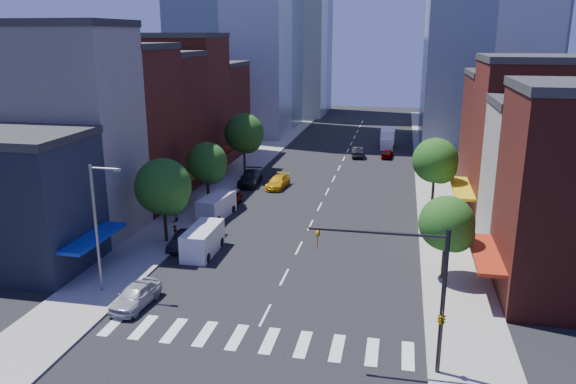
{
  "coord_description": "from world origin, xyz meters",
  "views": [
    {
      "loc": [
        7.92,
        -31.61,
        17.43
      ],
      "look_at": [
        -0.85,
        11.57,
        5.0
      ],
      "focal_mm": 35.0,
      "sensor_mm": 36.0,
      "label": 1
    }
  ],
  "objects_px": {
    "pedestrian_far": "(174,212)",
    "parked_car_front": "(136,295)",
    "traffic_car_oncoming": "(357,152)",
    "traffic_car_far": "(387,154)",
    "parked_car_third": "(228,200)",
    "taxi": "(278,182)",
    "cargo_van_near": "(202,241)",
    "box_truck": "(388,139)",
    "parked_car_rear": "(250,178)",
    "pedestrian_near": "(176,234)",
    "parked_car_second": "(184,240)",
    "cargo_van_far": "(216,207)"
  },
  "relations": [
    {
      "from": "parked_car_rear",
      "to": "taxi",
      "type": "xyz_separation_m",
      "value": [
        3.6,
        -0.79,
        -0.12
      ]
    },
    {
      "from": "box_truck",
      "to": "pedestrian_near",
      "type": "xyz_separation_m",
      "value": [
        -16.4,
        -47.33,
        -0.41
      ]
    },
    {
      "from": "parked_car_front",
      "to": "box_truck",
      "type": "distance_m",
      "value": 60.32
    },
    {
      "from": "parked_car_second",
      "to": "parked_car_front",
      "type": "bearing_deg",
      "value": -81.53
    },
    {
      "from": "parked_car_front",
      "to": "cargo_van_far",
      "type": "height_order",
      "value": "cargo_van_far"
    },
    {
      "from": "pedestrian_far",
      "to": "parked_car_front",
      "type": "bearing_deg",
      "value": 8.82
    },
    {
      "from": "parked_car_second",
      "to": "cargo_van_far",
      "type": "bearing_deg",
      "value": 94.29
    },
    {
      "from": "cargo_van_near",
      "to": "pedestrian_far",
      "type": "bearing_deg",
      "value": 127.13
    },
    {
      "from": "parked_car_third",
      "to": "parked_car_rear",
      "type": "relative_size",
      "value": 0.84
    },
    {
      "from": "parked_car_front",
      "to": "pedestrian_near",
      "type": "xyz_separation_m",
      "value": [
        -1.8,
        11.19,
        0.16
      ]
    },
    {
      "from": "box_truck",
      "to": "pedestrian_near",
      "type": "bearing_deg",
      "value": -109.0
    },
    {
      "from": "parked_car_third",
      "to": "traffic_car_far",
      "type": "relative_size",
      "value": 1.24
    },
    {
      "from": "cargo_van_far",
      "to": "box_truck",
      "type": "bearing_deg",
      "value": 75.89
    },
    {
      "from": "traffic_car_oncoming",
      "to": "pedestrian_far",
      "type": "bearing_deg",
      "value": 59.21
    },
    {
      "from": "cargo_van_far",
      "to": "traffic_car_far",
      "type": "xyz_separation_m",
      "value": [
        15.65,
        31.26,
        -0.43
      ]
    },
    {
      "from": "taxi",
      "to": "parked_car_third",
      "type": "bearing_deg",
      "value": -107.88
    },
    {
      "from": "parked_car_front",
      "to": "parked_car_third",
      "type": "height_order",
      "value": "parked_car_front"
    },
    {
      "from": "parked_car_front",
      "to": "taxi",
      "type": "distance_m",
      "value": 31.07
    },
    {
      "from": "parked_car_rear",
      "to": "box_truck",
      "type": "bearing_deg",
      "value": 56.24
    },
    {
      "from": "cargo_van_near",
      "to": "traffic_car_far",
      "type": "distance_m",
      "value": 42.91
    },
    {
      "from": "traffic_car_far",
      "to": "parked_car_front",
      "type": "bearing_deg",
      "value": 77.02
    },
    {
      "from": "parked_car_third",
      "to": "box_truck",
      "type": "bearing_deg",
      "value": 63.74
    },
    {
      "from": "traffic_car_far",
      "to": "box_truck",
      "type": "height_order",
      "value": "box_truck"
    },
    {
      "from": "pedestrian_near",
      "to": "cargo_van_near",
      "type": "bearing_deg",
      "value": -111.4
    },
    {
      "from": "pedestrian_near",
      "to": "traffic_car_far",
      "type": "bearing_deg",
      "value": -16.82
    },
    {
      "from": "parked_car_second",
      "to": "box_truck",
      "type": "distance_m",
      "value": 50.31
    },
    {
      "from": "parked_car_front",
      "to": "traffic_car_far",
      "type": "height_order",
      "value": "parked_car_front"
    },
    {
      "from": "parked_car_second",
      "to": "taxi",
      "type": "bearing_deg",
      "value": 84.14
    },
    {
      "from": "taxi",
      "to": "pedestrian_far",
      "type": "relative_size",
      "value": 2.5
    },
    {
      "from": "taxi",
      "to": "box_truck",
      "type": "height_order",
      "value": "box_truck"
    },
    {
      "from": "box_truck",
      "to": "parked_car_front",
      "type": "bearing_deg",
      "value": -103.9
    },
    {
      "from": "parked_car_rear",
      "to": "pedestrian_far",
      "type": "xyz_separation_m",
      "value": [
        -3.36,
        -15.2,
        0.29
      ]
    },
    {
      "from": "traffic_car_oncoming",
      "to": "parked_car_third",
      "type": "bearing_deg",
      "value": 60.26
    },
    {
      "from": "parked_car_second",
      "to": "traffic_car_oncoming",
      "type": "xyz_separation_m",
      "value": [
        11.29,
        39.48,
        0.08
      ]
    },
    {
      "from": "taxi",
      "to": "pedestrian_far",
      "type": "bearing_deg",
      "value": -109.63
    },
    {
      "from": "cargo_van_far",
      "to": "box_truck",
      "type": "xyz_separation_m",
      "value": [
        15.42,
        39.47,
        0.27
      ]
    },
    {
      "from": "parked_car_second",
      "to": "taxi",
      "type": "relative_size",
      "value": 0.87
    },
    {
      "from": "parked_car_second",
      "to": "cargo_van_far",
      "type": "relative_size",
      "value": 0.78
    },
    {
      "from": "parked_car_front",
      "to": "pedestrian_far",
      "type": "height_order",
      "value": "pedestrian_far"
    },
    {
      "from": "cargo_van_near",
      "to": "traffic_car_far",
      "type": "relative_size",
      "value": 1.41
    },
    {
      "from": "parked_car_front",
      "to": "cargo_van_near",
      "type": "bearing_deg",
      "value": 88.22
    },
    {
      "from": "parked_car_front",
      "to": "taxi",
      "type": "relative_size",
      "value": 0.94
    },
    {
      "from": "parked_car_front",
      "to": "traffic_car_far",
      "type": "distance_m",
      "value": 52.46
    },
    {
      "from": "parked_car_rear",
      "to": "cargo_van_near",
      "type": "relative_size",
      "value": 1.06
    },
    {
      "from": "cargo_van_near",
      "to": "taxi",
      "type": "relative_size",
      "value": 1.11
    },
    {
      "from": "parked_car_third",
      "to": "cargo_van_near",
      "type": "distance_m",
      "value": 13.39
    },
    {
      "from": "parked_car_second",
      "to": "box_truck",
      "type": "xyz_separation_m",
      "value": [
        15.4,
        47.89,
        0.66
      ]
    },
    {
      "from": "parked_car_second",
      "to": "cargo_van_far",
      "type": "height_order",
      "value": "cargo_van_far"
    },
    {
      "from": "traffic_car_oncoming",
      "to": "traffic_car_far",
      "type": "distance_m",
      "value": 4.35
    },
    {
      "from": "cargo_van_far",
      "to": "traffic_car_far",
      "type": "distance_m",
      "value": 34.97
    }
  ]
}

